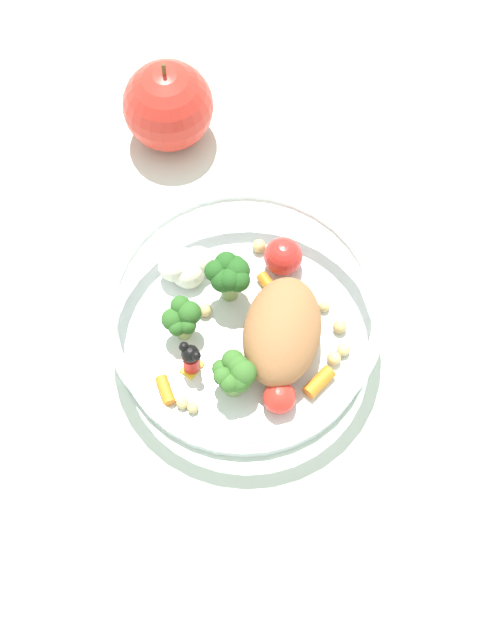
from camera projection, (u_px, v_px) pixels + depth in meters
ground_plane at (241, 319)px, 0.72m from camera, size 2.40×2.40×0.00m
food_container at (245, 319)px, 0.68m from camera, size 0.22×0.22×0.06m
loose_apple at (168, 106)px, 0.76m from camera, size 0.08×0.08×0.09m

